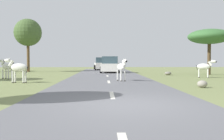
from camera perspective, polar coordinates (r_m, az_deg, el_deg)
name	(u,v)px	position (r m, az deg, el deg)	size (l,w,h in m)	color
ground_plane	(126,106)	(7.71, 3.19, -8.02)	(90.00, 90.00, 0.00)	olive
road	(114,105)	(7.68, 0.51, -7.86)	(6.00, 64.00, 0.05)	slate
lane_markings	(116,111)	(6.69, 0.87, -9.11)	(0.16, 56.00, 0.01)	silver
zebra_0	(122,67)	(16.31, 2.17, 0.57)	(0.69, 1.49, 1.45)	silver
zebra_1	(18,68)	(16.48, -20.31, 0.47)	(1.61, 0.63, 1.54)	silver
zebra_2	(6,67)	(20.44, -22.53, 0.69)	(1.41, 1.10, 1.51)	silver
zebra_3	(205,67)	(21.21, 20.00, 0.68)	(1.44, 0.88, 1.45)	silver
car_0	(110,65)	(27.75, -0.37, 1.09)	(2.27, 4.46, 1.74)	white
car_1	(101,64)	(36.69, -2.41, 1.35)	(2.28, 4.47, 1.74)	white
tree_0	(28,33)	(32.20, -18.27, 7.91)	(3.23, 3.23, 6.31)	brown
tree_2	(209,37)	(26.03, 20.92, 6.93)	(4.01, 4.01, 4.32)	#4C3823
rock_0	(168,73)	(24.32, 12.39, -0.73)	(0.63, 0.57, 0.32)	gray
rock_1	(202,84)	(13.52, 19.52, -2.97)	(0.50, 0.46, 0.37)	gray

